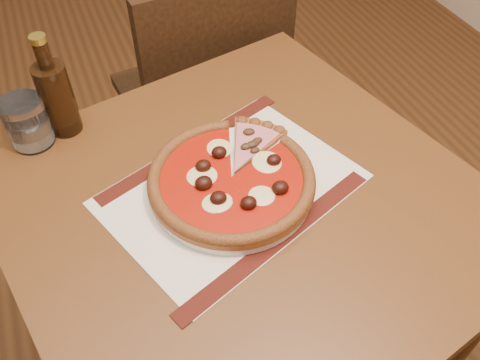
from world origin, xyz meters
The scene contains 8 objects.
table centered at (0.65, 0.33, 0.65)m, with size 0.95×0.95×0.75m.
chair_far centered at (0.79, 0.95, 0.51)m, with size 0.46×0.46×0.90m.
placemat centered at (0.64, 0.36, 0.75)m, with size 0.43×0.31×0.00m, color silver.
plate centered at (0.64, 0.36, 0.76)m, with size 0.29×0.29×0.02m, color white.
pizza centered at (0.64, 0.35, 0.78)m, with size 0.30×0.30×0.04m.
ham_slice centered at (0.72, 0.43, 0.78)m, with size 0.14×0.14×0.02m.
water_glass centered at (0.33, 0.62, 0.80)m, with size 0.08×0.08×0.10m, color white.
bottle centered at (0.39, 0.64, 0.83)m, with size 0.06×0.06×0.21m.
Camera 1 is at (0.43, -0.22, 1.44)m, focal length 38.00 mm.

